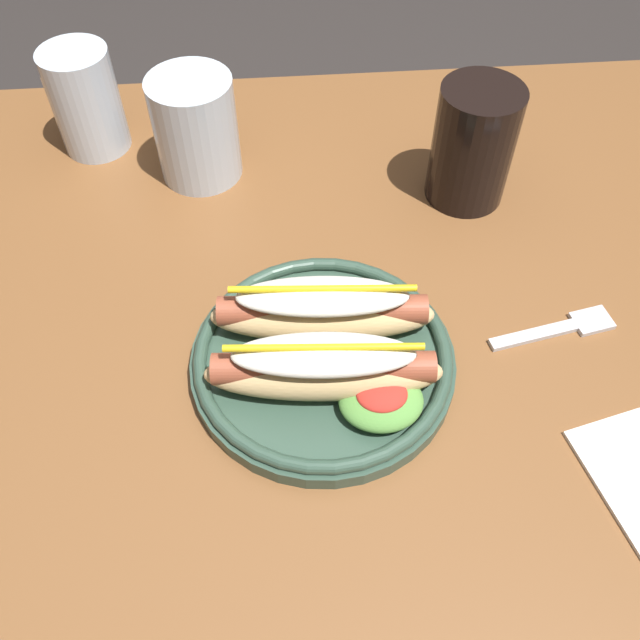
# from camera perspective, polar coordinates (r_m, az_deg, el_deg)

# --- Properties ---
(ground_plane) EXTENTS (8.00, 8.00, 0.00)m
(ground_plane) POSITION_cam_1_polar(r_m,az_deg,el_deg) (1.30, 1.27, -20.56)
(ground_plane) COLOR #2D2826
(dining_table) EXTENTS (1.11, 0.82, 0.74)m
(dining_table) POSITION_cam_1_polar(r_m,az_deg,el_deg) (0.73, 2.13, -5.62)
(dining_table) COLOR brown
(dining_table) RESTS_ON ground_plane
(hot_dog_plate) EXTENTS (0.23, 0.23, 0.08)m
(hot_dog_plate) POSITION_cam_1_polar(r_m,az_deg,el_deg) (0.58, 0.43, -2.68)
(hot_dog_plate) COLOR #334C3D
(hot_dog_plate) RESTS_ON dining_table
(fork) EXTENTS (0.12, 0.04, 0.00)m
(fork) POSITION_cam_1_polar(r_m,az_deg,el_deg) (0.66, 19.63, -0.66)
(fork) COLOR silver
(fork) RESTS_ON dining_table
(soda_cup) EXTENTS (0.08, 0.08, 0.13)m
(soda_cup) POSITION_cam_1_polar(r_m,az_deg,el_deg) (0.73, 12.74, 14.15)
(soda_cup) COLOR black
(soda_cup) RESTS_ON dining_table
(water_cup) EXTENTS (0.09, 0.09, 0.11)m
(water_cup) POSITION_cam_1_polar(r_m,az_deg,el_deg) (0.76, -10.41, 15.56)
(water_cup) COLOR silver
(water_cup) RESTS_ON dining_table
(extra_cup) EXTENTS (0.08, 0.08, 0.12)m
(extra_cup) POSITION_cam_1_polar(r_m,az_deg,el_deg) (0.83, -19.09, 17.02)
(extra_cup) COLOR silver
(extra_cup) RESTS_ON dining_table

